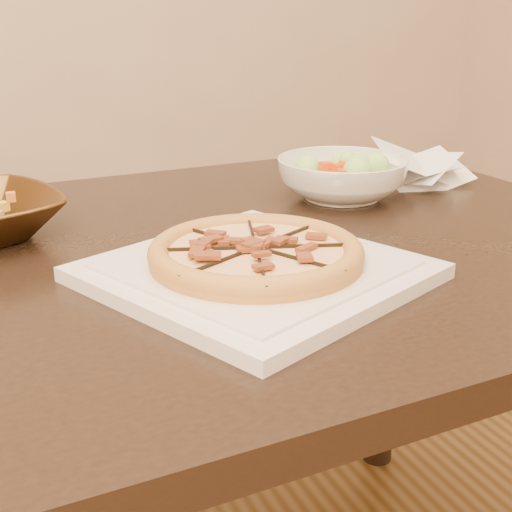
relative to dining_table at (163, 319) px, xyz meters
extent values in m
cube|color=black|center=(0.00, 0.00, 0.08)|extent=(1.46, 0.98, 0.04)
cylinder|color=black|center=(0.63, 0.38, -0.30)|extent=(0.07, 0.07, 0.71)
cube|color=silver|center=(0.08, -0.14, 0.11)|extent=(0.44, 0.44, 0.02)
cube|color=silver|center=(0.08, -0.14, 0.12)|extent=(0.38, 0.38, 0.00)
cylinder|color=#B78447|center=(0.08, -0.14, 0.13)|extent=(0.25, 0.25, 0.01)
torus|color=#B78447|center=(0.08, -0.14, 0.14)|extent=(0.26, 0.26, 0.03)
cylinder|color=beige|center=(0.08, -0.14, 0.13)|extent=(0.21, 0.21, 0.01)
cube|color=black|center=(0.08, -0.14, 0.14)|extent=(0.08, 0.24, 0.01)
cube|color=black|center=(0.08, -0.14, 0.14)|extent=(0.12, 0.23, 0.01)
cube|color=black|center=(0.08, -0.14, 0.14)|extent=(0.24, 0.08, 0.01)
cube|color=black|center=(0.08, -0.14, 0.14)|extent=(0.23, 0.12, 0.01)
cube|color=brown|center=(0.09, -0.15, 0.14)|extent=(0.03, 0.02, 0.00)
cube|color=brown|center=(0.12, -0.15, 0.14)|extent=(0.03, 0.02, 0.00)
cube|color=brown|center=(0.14, -0.14, 0.14)|extent=(0.03, 0.02, 0.00)
cube|color=brown|center=(0.10, -0.14, 0.14)|extent=(0.03, 0.02, 0.00)
cube|color=brown|center=(0.12, -0.12, 0.14)|extent=(0.03, 0.02, 0.00)
cube|color=brown|center=(0.13, -0.10, 0.14)|extent=(0.03, 0.03, 0.00)
cube|color=brown|center=(0.10, -0.12, 0.14)|extent=(0.03, 0.03, 0.00)
cube|color=brown|center=(0.10, -0.09, 0.14)|extent=(0.02, 0.03, 0.00)
cube|color=brown|center=(0.09, -0.07, 0.14)|extent=(0.02, 0.03, 0.00)
cube|color=brown|center=(0.08, -0.11, 0.14)|extent=(0.01, 0.02, 0.00)
cube|color=brown|center=(0.06, -0.08, 0.14)|extent=(0.02, 0.03, 0.00)
cube|color=brown|center=(0.07, -0.12, 0.14)|extent=(0.02, 0.03, 0.00)
cube|color=brown|center=(0.05, -0.11, 0.14)|extent=(0.03, 0.03, 0.00)
cube|color=brown|center=(0.03, -0.10, 0.14)|extent=(0.03, 0.03, 0.00)
cube|color=brown|center=(0.05, -0.13, 0.14)|extent=(0.03, 0.02, 0.00)
cube|color=brown|center=(0.03, -0.13, 0.14)|extent=(0.03, 0.02, 0.00)
cube|color=brown|center=(0.00, -0.14, 0.14)|extent=(0.03, 0.02, 0.00)
cube|color=brown|center=(0.04, -0.15, 0.14)|extent=(0.03, 0.02, 0.00)
cube|color=brown|center=(0.02, -0.16, 0.14)|extent=(0.03, 0.02, 0.00)
cube|color=brown|center=(0.06, -0.15, 0.14)|extent=(0.03, 0.02, 0.00)
cube|color=brown|center=(0.04, -0.17, 0.14)|extent=(0.03, 0.03, 0.00)
cube|color=brown|center=(0.04, -0.20, 0.14)|extent=(0.03, 0.03, 0.00)
cube|color=brown|center=(0.07, -0.17, 0.14)|extent=(0.02, 0.03, 0.00)
cube|color=brown|center=(0.07, -0.19, 0.14)|extent=(0.02, 0.03, 0.00)
cube|color=brown|center=(0.08, -0.22, 0.14)|extent=(0.01, 0.02, 0.00)
cube|color=brown|center=(0.08, -0.18, 0.14)|extent=(0.02, 0.03, 0.00)
cube|color=brown|center=(0.10, -0.20, 0.14)|extent=(0.02, 0.03, 0.00)
cube|color=brown|center=(0.12, -0.21, 0.14)|extent=(0.03, 0.03, 0.00)
cube|color=brown|center=(0.11, -0.17, 0.14)|extent=(0.03, 0.03, 0.00)
cube|color=brown|center=(0.13, -0.18, 0.14)|extent=(0.03, 0.02, 0.00)
imported|color=white|center=(0.36, 0.14, 0.13)|extent=(0.24, 0.24, 0.07)
sphere|color=#B8E676|center=(0.36, 0.14, 0.19)|extent=(0.04, 0.04, 0.04)
sphere|color=#B8E676|center=(0.38, 0.15, 0.19)|extent=(0.04, 0.04, 0.04)
sphere|color=#B8E676|center=(0.38, 0.18, 0.19)|extent=(0.04, 0.04, 0.04)
sphere|color=#B8E676|center=(0.36, 0.15, 0.19)|extent=(0.04, 0.04, 0.04)
sphere|color=#B8E676|center=(0.34, 0.17, 0.19)|extent=(0.04, 0.04, 0.04)
sphere|color=#B8E676|center=(0.36, 0.14, 0.19)|extent=(0.04, 0.04, 0.04)
sphere|color=#B8E676|center=(0.34, 0.13, 0.19)|extent=(0.04, 0.04, 0.04)
sphere|color=#B8E676|center=(0.33, 0.11, 0.19)|extent=(0.04, 0.04, 0.04)
sphere|color=#B8E676|center=(0.36, 0.13, 0.19)|extent=(0.04, 0.04, 0.04)
sphere|color=#B8E676|center=(0.37, 0.11, 0.19)|extent=(0.04, 0.04, 0.04)
sphere|color=#B8E676|center=(0.36, 0.14, 0.19)|extent=(0.04, 0.04, 0.04)
cube|color=#EE430B|center=(0.38, 0.16, 0.18)|extent=(0.02, 0.02, 0.01)
cube|color=#EE430B|center=(0.34, 0.17, 0.18)|extent=(0.02, 0.02, 0.01)
cube|color=#EE430B|center=(0.33, 0.12, 0.18)|extent=(0.02, 0.02, 0.01)
cube|color=#EE430B|center=(0.38, 0.12, 0.18)|extent=(0.02, 0.02, 0.01)
camera|label=1|loc=(-0.24, -0.87, 0.41)|focal=50.00mm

